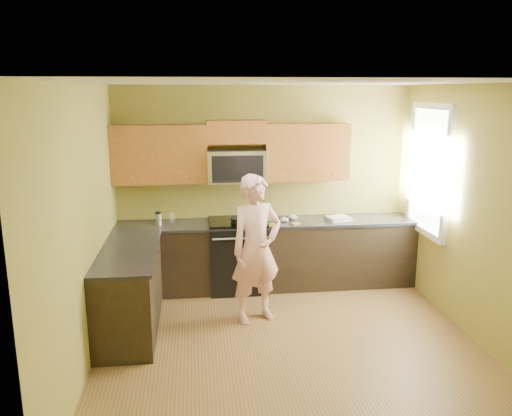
{
  "coord_description": "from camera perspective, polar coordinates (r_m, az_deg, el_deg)",
  "views": [
    {
      "loc": [
        -0.94,
        -4.85,
        2.63
      ],
      "look_at": [
        -0.2,
        1.3,
        1.2
      ],
      "focal_mm": 35.91,
      "sensor_mm": 36.0,
      "label": 1
    }
  ],
  "objects": [
    {
      "name": "upper_cab_right",
      "position": [
        6.94,
        5.55,
        3.16
      ],
      "size": [
        1.12,
        0.33,
        0.75
      ],
      "primitive_type": null,
      "color": "#915921",
      "rests_on": "wall_back"
    },
    {
      "name": "toast_slice",
      "position": [
        6.69,
        4.5,
        -1.77
      ],
      "size": [
        0.14,
        0.14,
        0.01
      ],
      "primitive_type": "cube",
      "rotation": [
        0.0,
        0.0,
        0.33
      ],
      "color": "#B27F47",
      "rests_on": "countertop_back"
    },
    {
      "name": "dish_towel",
      "position": [
        6.97,
        9.16,
        -1.15
      ],
      "size": [
        0.35,
        0.31,
        0.05
      ],
      "primitive_type": "cube",
      "rotation": [
        0.0,
        0.0,
        0.25
      ],
      "color": "white",
      "rests_on": "countertop_back"
    },
    {
      "name": "upper_cab_over_mw",
      "position": [
        6.72,
        -2.27,
        8.48
      ],
      "size": [
        0.76,
        0.33,
        0.3
      ],
      "primitive_type": "cube",
      "color": "#915921",
      "rests_on": "wall_back"
    },
    {
      "name": "cabinet_left_run",
      "position": [
        5.92,
        -13.91,
        -9.12
      ],
      "size": [
        0.6,
        1.6,
        0.88
      ],
      "primitive_type": "cube",
      "color": "black",
      "rests_on": "floor"
    },
    {
      "name": "napkin_a",
      "position": [
        6.8,
        3.18,
        -1.32
      ],
      "size": [
        0.12,
        0.13,
        0.06
      ],
      "primitive_type": "ellipsoid",
      "rotation": [
        0.0,
        0.0,
        0.13
      ],
      "color": "silver",
      "rests_on": "countertop_back"
    },
    {
      "name": "wall_front",
      "position": [
        3.26,
        10.7,
        -10.37
      ],
      "size": [
        4.0,
        0.0,
        4.0
      ],
      "primitive_type": "plane",
      "rotation": [
        -1.57,
        0.0,
        0.0
      ],
      "color": "olive",
      "rests_on": "ground"
    },
    {
      "name": "travel_mug",
      "position": [
        6.76,
        -10.79,
        -1.87
      ],
      "size": [
        0.09,
        0.09,
        0.17
      ],
      "primitive_type": null,
      "rotation": [
        0.0,
        0.0,
        0.09
      ],
      "color": "silver",
      "rests_on": "countertop_back"
    },
    {
      "name": "wall_right",
      "position": [
        5.81,
        23.74,
        -0.84
      ],
      "size": [
        0.0,
        4.0,
        4.0
      ],
      "primitive_type": "plane",
      "rotation": [
        1.57,
        0.0,
        -1.57
      ],
      "color": "olive",
      "rests_on": "ground"
    },
    {
      "name": "napkin_b",
      "position": [
        6.93,
        4.12,
        -1.03
      ],
      "size": [
        0.15,
        0.16,
        0.07
      ],
      "primitive_type": "ellipsoid",
      "rotation": [
        0.0,
        0.0,
        0.28
      ],
      "color": "silver",
      "rests_on": "countertop_back"
    },
    {
      "name": "glass_b",
      "position": [
        6.89,
        -9.34,
        -1.03
      ],
      "size": [
        0.07,
        0.07,
        0.12
      ],
      "primitive_type": "cylinder",
      "rotation": [
        0.0,
        0.0,
        0.0
      ],
      "color": "silver",
      "rests_on": "countertop_back"
    },
    {
      "name": "stove",
      "position": [
        6.89,
        -2.04,
        -5.23
      ],
      "size": [
        0.76,
        0.65,
        0.95
      ],
      "primitive_type": null,
      "color": "black",
      "rests_on": "floor"
    },
    {
      "name": "microwave",
      "position": [
        6.77,
        -2.19,
        2.96
      ],
      "size": [
        0.76,
        0.4,
        0.42
      ],
      "primitive_type": null,
      "color": "silver",
      "rests_on": "wall_back"
    },
    {
      "name": "woman",
      "position": [
        5.85,
        0.02,
        -4.6
      ],
      "size": [
        0.74,
        0.62,
        1.72
      ],
      "primitive_type": "imported",
      "rotation": [
        0.0,
        0.0,
        0.38
      ],
      "color": "#FB827D",
      "rests_on": "floor"
    },
    {
      "name": "wall_left",
      "position": [
        5.12,
        -18.58,
        -2.17
      ],
      "size": [
        0.0,
        4.0,
        4.0
      ],
      "primitive_type": "plane",
      "rotation": [
        1.57,
        0.0,
        1.57
      ],
      "color": "olive",
      "rests_on": "ground"
    },
    {
      "name": "floor",
      "position": [
        5.59,
        3.77,
        -15.07
      ],
      "size": [
        4.0,
        4.0,
        0.0
      ],
      "primitive_type": "plane",
      "color": "brown",
      "rests_on": "ground"
    },
    {
      "name": "cabinet_back_run",
      "position": [
        6.97,
        1.24,
        -5.32
      ],
      "size": [
        4.0,
        0.6,
        0.88
      ],
      "primitive_type": "cube",
      "color": "black",
      "rests_on": "floor"
    },
    {
      "name": "window",
      "position": [
        6.79,
        18.75,
        4.01
      ],
      "size": [
        0.06,
        1.06,
        1.66
      ],
      "primitive_type": null,
      "color": "white",
      "rests_on": "wall_right"
    },
    {
      "name": "butter_tub",
      "position": [
        6.63,
        1.8,
        -1.94
      ],
      "size": [
        0.14,
        0.14,
        0.09
      ],
      "primitive_type": null,
      "rotation": [
        0.0,
        0.0,
        0.13
      ],
      "color": "#FEFF43",
      "rests_on": "countertop_back"
    },
    {
      "name": "countertop_left",
      "position": [
        5.76,
        -14.06,
        -4.87
      ],
      "size": [
        0.62,
        1.6,
        0.04
      ],
      "primitive_type": "cube",
      "color": "black",
      "rests_on": "cabinet_left_run"
    },
    {
      "name": "ceiling",
      "position": [
        4.94,
        4.24,
        13.78
      ],
      "size": [
        4.0,
        4.0,
        0.0
      ],
      "primitive_type": "plane",
      "rotation": [
        3.14,
        0.0,
        0.0
      ],
      "color": "white",
      "rests_on": "ground"
    },
    {
      "name": "upper_cab_left",
      "position": [
        6.8,
        -10.57,
        2.79
      ],
      "size": [
        1.22,
        0.33,
        0.75
      ],
      "primitive_type": null,
      "color": "#915921",
      "rests_on": "wall_back"
    },
    {
      "name": "countertop_back",
      "position": [
        6.83,
        1.27,
        -1.67
      ],
      "size": [
        4.0,
        0.62,
        0.04
      ],
      "primitive_type": "cube",
      "color": "black",
      "rests_on": "cabinet_back_run"
    },
    {
      "name": "wall_back",
      "position": [
        7.03,
        0.93,
        2.51
      ],
      "size": [
        4.0,
        0.0,
        4.0
      ],
      "primitive_type": "plane",
      "rotation": [
        1.57,
        0.0,
        0.0
      ],
      "color": "olive",
      "rests_on": "ground"
    },
    {
      "name": "frying_pan",
      "position": [
        6.68,
        -1.68,
        -1.56
      ],
      "size": [
        0.4,
        0.54,
        0.06
      ],
      "primitive_type": null,
      "rotation": [
        0.0,
        0.0,
        -0.28
      ],
      "color": "black",
      "rests_on": "stove"
    }
  ]
}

